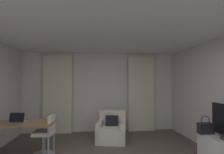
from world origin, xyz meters
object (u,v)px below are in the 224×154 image
Objects in this scene: armchair at (112,131)px; handbag_primary at (205,128)px; desk_chair at (46,138)px; desk at (22,125)px; laptop at (19,120)px.

handbag_primary is (1.79, -1.47, 0.42)m from armchair.
handbag_primary reaches higher than desk_chair.
desk is at bearing -157.60° from armchair.
desk_chair is 2.52× the size of laptop.
handbag_primary reaches higher than armchair.
handbag_primary is (3.93, -0.64, -0.11)m from laptop.
desk is 3.67× the size of handbag_primary.
desk is at bearing 170.81° from handbag_primary.
desk is 3.87× the size of laptop.
desk_chair is at bearing 169.33° from handbag_primary.
laptop is at bearing 168.07° from desk.
desk is 0.14m from laptop.
laptop reaches higher than desk_chair.
laptop is (-0.08, 0.02, 0.11)m from desk.
laptop reaches higher than handbag_primary.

